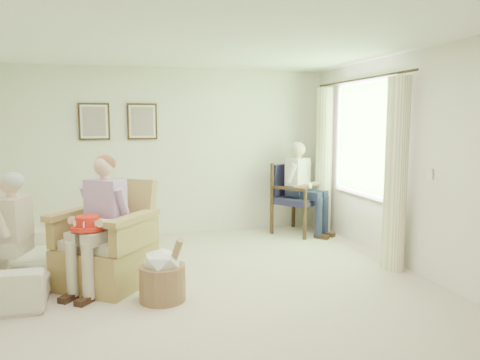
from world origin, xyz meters
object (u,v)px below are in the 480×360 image
Objects in this scene: wicker_armchair at (105,252)px; hatbox at (163,275)px; wood_armchair at (297,195)px; red_hat at (88,224)px; person_dark at (301,181)px; person_wicker at (104,213)px; person_sofa at (9,228)px; sofa at (18,259)px.

hatbox is (0.55, -0.64, -0.10)m from wicker_armchair.
red_hat is at bearing 177.34° from wood_armchair.
hatbox is at bearing -171.25° from wood_armchair.
person_dark reaches higher than hatbox.
person_wicker is (-2.97, -1.91, 0.23)m from wood_armchair.
wicker_armchair is 3.43× the size of red_hat.
person_sofa is at bearing -147.66° from person_wicker.
person_wicker reaches higher than person_sofa.
wicker_armchair is at bearing 127.11° from person_wicker.
hatbox is (1.48, -0.57, -0.44)m from person_sofa.
wood_armchair is 0.76× the size of person_dark.
sofa is 1.15m from person_wicker.
person_dark reaches higher than person_sofa.
wood_armchair is 0.31m from person_dark.
sofa is at bearing 162.73° from person_dark.
sofa is 1.37× the size of person_dark.
sofa is at bearing 148.89° from hatbox.
person_sofa reaches higher than wicker_armchair.
red_hat is (0.77, -0.55, 0.46)m from sofa.
hatbox is (0.71, -0.34, -0.48)m from red_hat.
person_wicker reaches higher than hatbox.
sofa is 5.93× the size of red_hat.
red_hat is at bearing 88.24° from person_sofa.
red_hat is (-0.16, -0.15, -0.08)m from person_wicker.
sofa is 1.73m from hatbox.
wood_armchair is 3.31× the size of red_hat.
wicker_armchair is at bearing 172.00° from person_dark.
wicker_armchair reaches higher than red_hat.
sofa is 1.58× the size of person_sofa.
wicker_armchair is 0.85m from hatbox.
person_wicker is at bearing -113.58° from sofa.
wicker_armchair reaches higher than sofa.
hatbox is (-2.42, -2.40, -0.34)m from wood_armchair.
wicker_armchair is 1.04× the size of wood_armchair.
wood_armchair is 3.42m from hatbox.
person_wicker is at bearing 138.49° from hatbox.
person_wicker is 0.94m from person_sofa.
person_sofa reaches higher than red_hat.
wood_armchair is 0.78× the size of person_wicker.
sofa is at bearing -158.29° from wicker_armchair.
red_hat is (-3.13, -1.88, -0.11)m from person_dark.
person_wicker reaches higher than wood_armchair.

